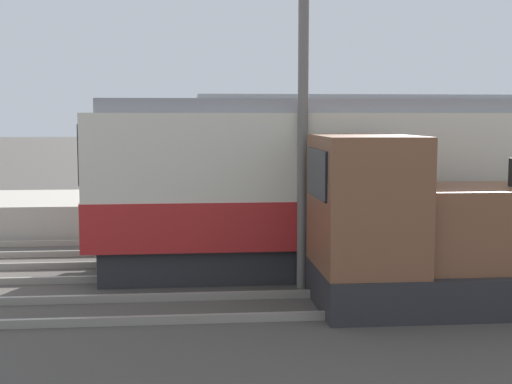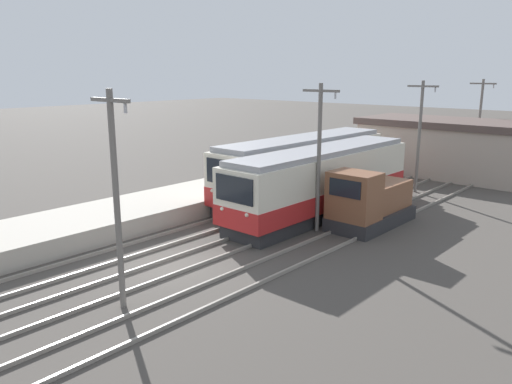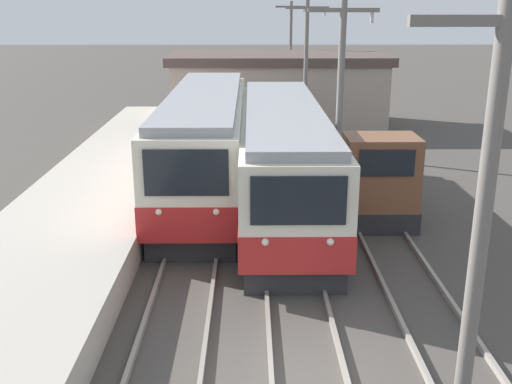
# 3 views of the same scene
# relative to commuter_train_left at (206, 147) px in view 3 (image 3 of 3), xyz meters

# --- Properties ---
(commuter_train_left) EXTENTS (2.84, 13.86, 3.84)m
(commuter_train_left) POSITION_rel_commuter_train_left_xyz_m (0.00, 0.00, 0.00)
(commuter_train_left) COLOR #28282B
(commuter_train_left) RESTS_ON ground
(commuter_train_center) EXTENTS (2.84, 13.75, 3.67)m
(commuter_train_center) POSITION_rel_commuter_train_left_xyz_m (2.80, -2.06, -0.07)
(commuter_train_center) COLOR #28282B
(commuter_train_center) RESTS_ON ground
(shunting_locomotive) EXTENTS (2.40, 5.29, 3.00)m
(shunting_locomotive) POSITION_rel_commuter_train_left_xyz_m (5.80, -2.28, -0.57)
(shunting_locomotive) COLOR #28282B
(shunting_locomotive) RESTS_ON ground
(catenary_mast_near) EXTENTS (2.00, 0.20, 7.12)m
(catenary_mast_near) POSITION_rel_commuter_train_left_xyz_m (4.31, -15.70, 2.10)
(catenary_mast_near) COLOR slate
(catenary_mast_near) RESTS_ON ground
(catenary_mast_mid) EXTENTS (2.00, 0.20, 7.12)m
(catenary_mast_mid) POSITION_rel_commuter_train_left_xyz_m (4.31, -4.63, 2.10)
(catenary_mast_mid) COLOR slate
(catenary_mast_mid) RESTS_ON ground
(catenary_mast_far) EXTENTS (2.00, 0.20, 7.12)m
(catenary_mast_far) POSITION_rel_commuter_train_left_xyz_m (4.31, 6.45, 2.10)
(catenary_mast_far) COLOR slate
(catenary_mast_far) RESTS_ON ground
(catenary_mast_distant) EXTENTS (2.00, 0.20, 7.12)m
(catenary_mast_distant) POSITION_rel_commuter_train_left_xyz_m (4.31, 17.52, 2.10)
(catenary_mast_distant) COLOR slate
(catenary_mast_distant) RESTS_ON ground
(station_building) EXTENTS (12.60, 6.30, 4.17)m
(station_building) POSITION_rel_commuter_train_left_xyz_m (3.35, 13.58, 0.33)
(station_building) COLOR #AD9E8E
(station_building) RESTS_ON ground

